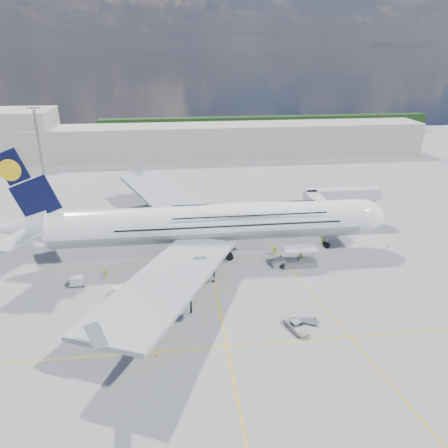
{
  "coord_description": "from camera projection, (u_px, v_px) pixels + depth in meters",
  "views": [
    {
      "loc": [
        -6.53,
        -70.33,
        39.59
      ],
      "look_at": [
        2.96,
        8.0,
        7.27
      ],
      "focal_mm": 35.0,
      "sensor_mm": 36.0,
      "label": 1
    }
  ],
  "objects": [
    {
      "name": "service_van",
      "position": [
        297.0,
        326.0,
        65.29
      ],
      "size": [
        3.6,
        5.25,
        1.34
      ],
      "primitive_type": "imported",
      "rotation": [
        0.0,
        0.0,
        0.32
      ],
      "color": "silver",
      "rests_on": "ground"
    },
    {
      "name": "cone_wing_left_inner",
      "position": [
        148.0,
        231.0,
        100.11
      ],
      "size": [
        0.42,
        0.42,
        0.53
      ],
      "color": "orange",
      "rests_on": "ground"
    },
    {
      "name": "terminal",
      "position": [
        189.0,
        141.0,
        165.35
      ],
      "size": [
        180.0,
        16.0,
        12.0
      ],
      "primitive_type": "cube",
      "color": "#B2AD9E",
      "rests_on": "ground"
    },
    {
      "name": "cone_wing_left_outer",
      "position": [
        177.0,
        203.0,
        117.69
      ],
      "size": [
        0.43,
        0.43,
        0.55
      ],
      "color": "orange",
      "rests_on": "ground"
    },
    {
      "name": "taxi_line_main",
      "position": [
        213.0,
        278.0,
        80.35
      ],
      "size": [
        0.25,
        220.0,
        0.01
      ],
      "primitive_type": "cube",
      "color": "#E1AF0B",
      "rests_on": "ground"
    },
    {
      "name": "dolly_back",
      "position": [
        77.0,
        281.0,
        77.15
      ],
      "size": [
        2.89,
        1.6,
        1.8
      ],
      "rotation": [
        0.0,
        0.0,
        0.03
      ],
      "color": "gray",
      "rests_on": "ground"
    },
    {
      "name": "crew_wing",
      "position": [
        105.0,
        273.0,
        80.15
      ],
      "size": [
        0.95,
        1.12,
        1.8
      ],
      "primitive_type": "imported",
      "rotation": [
        0.0,
        0.0,
        0.98
      ],
      "color": "#D0FF1A",
      "rests_on": "ground"
    },
    {
      "name": "cargo_loader",
      "position": [
        298.0,
        259.0,
        84.4
      ],
      "size": [
        8.53,
        3.2,
        3.67
      ],
      "color": "silver",
      "rests_on": "ground"
    },
    {
      "name": "jet_bridge",
      "position": [
        333.0,
        199.0,
        100.3
      ],
      "size": [
        18.8,
        12.1,
        8.5
      ],
      "color": "#B7B7BC",
      "rests_on": "ground"
    },
    {
      "name": "tree_line",
      "position": [
        267.0,
        125.0,
        211.89
      ],
      "size": [
        160.0,
        6.0,
        8.0
      ],
      "primitive_type": "cube",
      "color": "#193814",
      "rests_on": "ground"
    },
    {
      "name": "airliner",
      "position": [
        209.0,
        223.0,
        86.96
      ],
      "size": [
        77.26,
        79.15,
        23.71
      ],
      "color": "white",
      "rests_on": "ground"
    },
    {
      "name": "baggage_tug",
      "position": [
        161.0,
        296.0,
        73.04
      ],
      "size": [
        2.75,
        1.48,
        1.65
      ],
      "rotation": [
        0.0,
        0.0,
        0.1
      ],
      "color": "white",
      "rests_on": "ground"
    },
    {
      "name": "dolly_nose_far",
      "position": [
        309.0,
        321.0,
        67.16
      ],
      "size": [
        3.08,
        2.57,
        0.4
      ],
      "rotation": [
        0.0,
        0.0,
        -0.5
      ],
      "color": "gray",
      "rests_on": "ground"
    },
    {
      "name": "cone_nose",
      "position": [
        389.0,
        246.0,
        92.41
      ],
      "size": [
        0.42,
        0.42,
        0.54
      ],
      "color": "orange",
      "rests_on": "ground"
    },
    {
      "name": "crew_tug",
      "position": [
        202.0,
        284.0,
        76.1
      ],
      "size": [
        1.41,
        1.01,
        1.97
      ],
      "primitive_type": "imported",
      "rotation": [
        0.0,
        0.0,
        0.23
      ],
      "color": "#DBF519",
      "rests_on": "ground"
    },
    {
      "name": "catering_truck_inner",
      "position": [
        138.0,
        221.0,
        102.02
      ],
      "size": [
        6.19,
        3.74,
        3.45
      ],
      "rotation": [
        0.0,
        0.0,
        0.32
      ],
      "color": "gray",
      "rests_on": "ground"
    },
    {
      "name": "dolly_row_c",
      "position": [
        182.0,
        306.0,
        69.63
      ],
      "size": [
        3.47,
        2.25,
        2.04
      ],
      "rotation": [
        0.0,
        0.0,
        -0.17
      ],
      "color": "gray",
      "rests_on": "ground"
    },
    {
      "name": "crew_van",
      "position": [
        301.0,
        258.0,
        85.67
      ],
      "size": [
        0.89,
        1.1,
        1.94
      ],
      "primitive_type": "imported",
      "rotation": [
        0.0,
        0.0,
        1.91
      ],
      "color": "#C3E918",
      "rests_on": "ground"
    },
    {
      "name": "ground",
      "position": [
        213.0,
        278.0,
        80.35
      ],
      "size": [
        300.0,
        300.0,
        0.0
      ],
      "primitive_type": "plane",
      "color": "gray",
      "rests_on": "ground"
    },
    {
      "name": "cone_wing_right_inner",
      "position": [
        149.0,
        275.0,
        80.68
      ],
      "size": [
        0.48,
        0.48,
        0.61
      ],
      "color": "orange",
      "rests_on": "ground"
    },
    {
      "name": "dolly_row_a",
      "position": [
        120.0,
        291.0,
        73.82
      ],
      "size": [
        3.37,
        2.38,
        1.93
      ],
      "rotation": [
        0.0,
        0.0,
        0.27
      ],
      "color": "gray",
      "rests_on": "ground"
    },
    {
      "name": "taxi_line_diag",
      "position": [
        275.0,
        250.0,
        91.09
      ],
      "size": [
        14.16,
        99.06,
        0.01
      ],
      "primitive_type": "cube",
      "rotation": [
        0.0,
        0.0,
        0.14
      ],
      "color": "#E1AF0B",
      "rests_on": "ground"
    },
    {
      "name": "cone_wing_right_outer",
      "position": [
        156.0,
        355.0,
        59.84
      ],
      "size": [
        0.47,
        0.47,
        0.6
      ],
      "color": "orange",
      "rests_on": "ground"
    },
    {
      "name": "crew_loader",
      "position": [
        275.0,
        251.0,
        88.71
      ],
      "size": [
        1.07,
        0.98,
        1.78
      ],
      "primitive_type": "imported",
      "rotation": [
        0.0,
        0.0,
        -0.45
      ],
      "color": "#C0FF1A",
      "rests_on": "ground"
    },
    {
      "name": "cone_tail",
      "position": [
        50.0,
        255.0,
        88.56
      ],
      "size": [
        0.39,
        0.39,
        0.49
      ],
      "color": "orange",
      "rests_on": "ground"
    },
    {
      "name": "dolly_nose_near",
      "position": [
        206.0,
        276.0,
        78.74
      ],
      "size": [
        3.46,
        2.14,
        2.06
      ],
      "rotation": [
        0.0,
        0.0,
        0.13
      ],
      "color": "gray",
      "rests_on": "ground"
    },
    {
      "name": "dolly_row_b",
      "position": [
        133.0,
        319.0,
        67.42
      ],
      "size": [
        3.64,
        2.34,
        0.5
      ],
      "rotation": [
        0.0,
        0.0,
        0.17
      ],
      "color": "gray",
      "rests_on": "ground"
    },
    {
      "name": "taxi_line_cross",
      "position": [
        227.0,
        346.0,
        61.97
      ],
      "size": [
        120.0,
        0.25,
        0.01
      ],
      "primitive_type": "cube",
      "color": "#E1AF0B",
      "rests_on": "ground"
    },
    {
      "name": "light_mast",
      "position": [
        41.0,
        156.0,
        112.24
      ],
      "size": [
        3.0,
        0.7,
        25.5
      ],
      "color": "gray",
      "rests_on": "ground"
    },
    {
      "name": "catering_truck_outer",
      "position": [
        153.0,
        191.0,
        122.88
      ],
      "size": [
        5.77,
        2.29,
        3.42
      ],
      "rotation": [
        0.0,
        0.0,
        0.04
      ],
      "color": "gray",
      "rests_on": "ground"
    },
    {
      "name": "crew_nose",
      "position": [
        323.0,
        241.0,
        92.78
      ],
      "size": [
        0.77,
        0.56,
        1.97
      ],
      "primitive_type": "imported",
      "rotation": [
        0.0,
        0.0,
        0.13
      ],
      "color": "#CDE117",
      "rests_on": "ground"
    }
  ]
}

